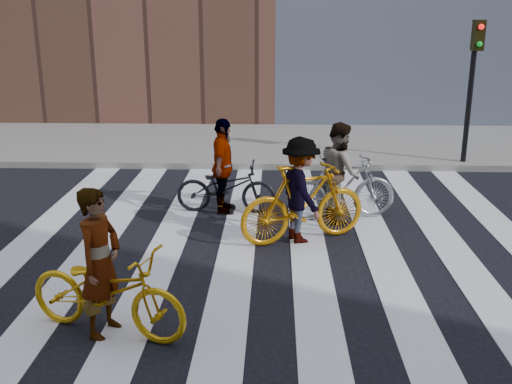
{
  "coord_description": "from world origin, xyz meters",
  "views": [
    {
      "loc": [
        0.03,
        -8.29,
        3.49
      ],
      "look_at": [
        -0.26,
        0.3,
        0.9
      ],
      "focal_mm": 42.0,
      "sensor_mm": 36.0,
      "label": 1
    }
  ],
  "objects_px": {
    "bike_dark_rear": "(226,187)",
    "rider_right": "(300,190)",
    "rider_rear": "(223,166)",
    "bike_silver_mid": "(342,187)",
    "bike_yellow_right": "(303,203)",
    "rider_left": "(100,263)",
    "rider_mid": "(340,172)",
    "bike_yellow_left": "(107,291)",
    "traffic_signal": "(474,69)"
  },
  "relations": [
    {
      "from": "bike_yellow_right",
      "to": "rider_left",
      "type": "relative_size",
      "value": 1.22
    },
    {
      "from": "bike_silver_mid",
      "to": "rider_right",
      "type": "distance_m",
      "value": 1.34
    },
    {
      "from": "bike_dark_rear",
      "to": "rider_rear",
      "type": "xyz_separation_m",
      "value": [
        -0.05,
        0.0,
        0.39
      ]
    },
    {
      "from": "bike_yellow_right",
      "to": "bike_dark_rear",
      "type": "distance_m",
      "value": 1.91
    },
    {
      "from": "rider_left",
      "to": "bike_yellow_left",
      "type": "bearing_deg",
      "value": -71.81
    },
    {
      "from": "rider_rear",
      "to": "rider_right",
      "type": "bearing_deg",
      "value": -132.59
    },
    {
      "from": "traffic_signal",
      "to": "bike_silver_mid",
      "type": "height_order",
      "value": "traffic_signal"
    },
    {
      "from": "bike_yellow_left",
      "to": "rider_rear",
      "type": "xyz_separation_m",
      "value": [
        0.93,
        4.28,
        0.34
      ]
    },
    {
      "from": "bike_yellow_left",
      "to": "rider_mid",
      "type": "xyz_separation_m",
      "value": [
        2.97,
        3.98,
        0.34
      ]
    },
    {
      "from": "bike_silver_mid",
      "to": "bike_dark_rear",
      "type": "distance_m",
      "value": 2.06
    },
    {
      "from": "rider_mid",
      "to": "rider_left",
      "type": "bearing_deg",
      "value": 132.86
    },
    {
      "from": "bike_yellow_left",
      "to": "bike_yellow_right",
      "type": "xyz_separation_m",
      "value": [
        2.31,
        2.91,
        0.11
      ]
    },
    {
      "from": "bike_yellow_left",
      "to": "rider_rear",
      "type": "distance_m",
      "value": 4.39
    },
    {
      "from": "bike_dark_rear",
      "to": "rider_right",
      "type": "height_order",
      "value": "rider_right"
    },
    {
      "from": "bike_yellow_right",
      "to": "rider_right",
      "type": "xyz_separation_m",
      "value": [
        -0.05,
        0.0,
        0.21
      ]
    },
    {
      "from": "traffic_signal",
      "to": "bike_yellow_left",
      "type": "bearing_deg",
      "value": -129.28
    },
    {
      "from": "bike_yellow_right",
      "to": "rider_right",
      "type": "height_order",
      "value": "rider_right"
    },
    {
      "from": "traffic_signal",
      "to": "rider_right",
      "type": "distance_m",
      "value": 6.33
    },
    {
      "from": "bike_silver_mid",
      "to": "rider_right",
      "type": "bearing_deg",
      "value": 134.57
    },
    {
      "from": "bike_yellow_left",
      "to": "bike_silver_mid",
      "type": "xyz_separation_m",
      "value": [
        3.02,
        3.98,
        0.06
      ]
    },
    {
      "from": "bike_yellow_left",
      "to": "bike_yellow_right",
      "type": "relative_size",
      "value": 0.94
    },
    {
      "from": "rider_left",
      "to": "rider_mid",
      "type": "height_order",
      "value": "rider_mid"
    },
    {
      "from": "bike_silver_mid",
      "to": "bike_yellow_right",
      "type": "bearing_deg",
      "value": 136.39
    },
    {
      "from": "bike_dark_rear",
      "to": "rider_left",
      "type": "height_order",
      "value": "rider_left"
    },
    {
      "from": "bike_silver_mid",
      "to": "rider_rear",
      "type": "relative_size",
      "value": 1.12
    },
    {
      "from": "bike_dark_rear",
      "to": "rider_left",
      "type": "distance_m",
      "value": 4.42
    },
    {
      "from": "rider_right",
      "to": "rider_rear",
      "type": "height_order",
      "value": "rider_rear"
    },
    {
      "from": "bike_yellow_left",
      "to": "rider_left",
      "type": "xyz_separation_m",
      "value": [
        -0.05,
        0.0,
        0.34
      ]
    },
    {
      "from": "bike_yellow_left",
      "to": "rider_mid",
      "type": "distance_m",
      "value": 4.98
    },
    {
      "from": "bike_yellow_left",
      "to": "bike_dark_rear",
      "type": "distance_m",
      "value": 4.39
    },
    {
      "from": "rider_right",
      "to": "traffic_signal",
      "type": "bearing_deg",
      "value": -62.67
    },
    {
      "from": "rider_rear",
      "to": "bike_yellow_left",
      "type": "bearing_deg",
      "value": 170.98
    },
    {
      "from": "rider_mid",
      "to": "bike_silver_mid",
      "type": "bearing_deg",
      "value": -99.99
    },
    {
      "from": "bike_dark_rear",
      "to": "rider_rear",
      "type": "height_order",
      "value": "rider_rear"
    },
    {
      "from": "traffic_signal",
      "to": "rider_right",
      "type": "height_order",
      "value": "traffic_signal"
    },
    {
      "from": "bike_silver_mid",
      "to": "rider_mid",
      "type": "relative_size",
      "value": 1.12
    },
    {
      "from": "bike_silver_mid",
      "to": "rider_left",
      "type": "xyz_separation_m",
      "value": [
        -3.07,
        -3.98,
        0.28
      ]
    },
    {
      "from": "rider_left",
      "to": "traffic_signal",
      "type": "bearing_deg",
      "value": -21.31
    },
    {
      "from": "bike_dark_rear",
      "to": "rider_right",
      "type": "xyz_separation_m",
      "value": [
        1.27,
        -1.36,
        0.37
      ]
    },
    {
      "from": "rider_mid",
      "to": "rider_right",
      "type": "bearing_deg",
      "value": 136.39
    },
    {
      "from": "rider_left",
      "to": "rider_mid",
      "type": "relative_size",
      "value": 1.0
    },
    {
      "from": "bike_silver_mid",
      "to": "rider_right",
      "type": "xyz_separation_m",
      "value": [
        -0.76,
        -1.07,
        0.26
      ]
    },
    {
      "from": "bike_yellow_right",
      "to": "bike_dark_rear",
      "type": "height_order",
      "value": "bike_yellow_right"
    },
    {
      "from": "rider_rear",
      "to": "traffic_signal",
      "type": "bearing_deg",
      "value": -54.49
    },
    {
      "from": "traffic_signal",
      "to": "rider_rear",
      "type": "height_order",
      "value": "traffic_signal"
    },
    {
      "from": "rider_mid",
      "to": "rider_rear",
      "type": "xyz_separation_m",
      "value": [
        -2.04,
        0.3,
        0.0
      ]
    },
    {
      "from": "rider_right",
      "to": "rider_rear",
      "type": "relative_size",
      "value": 0.98
    },
    {
      "from": "traffic_signal",
      "to": "rider_left",
      "type": "bearing_deg",
      "value": -129.5
    },
    {
      "from": "rider_mid",
      "to": "rider_rear",
      "type": "bearing_deg",
      "value": 71.73
    },
    {
      "from": "bike_dark_rear",
      "to": "rider_rear",
      "type": "bearing_deg",
      "value": 93.25
    }
  ]
}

